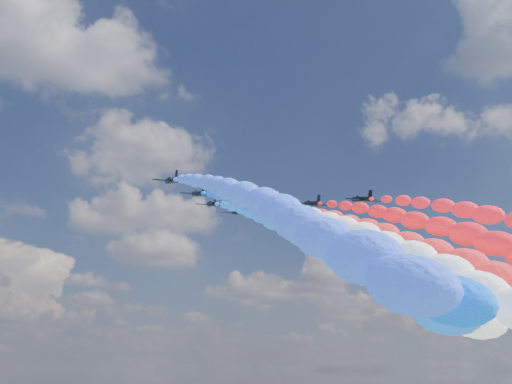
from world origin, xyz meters
name	(u,v)px	position (x,y,z in m)	size (l,w,h in m)	color
jet_0	(172,180)	(-25.44, -5.72, 111.90)	(9.43, 12.65, 2.79)	black
trail_0	(235,206)	(-25.44, -60.04, 91.94)	(6.02, 104.26, 43.40)	blue
jet_1	(198,193)	(-16.33, 3.73, 111.90)	(9.43, 12.65, 2.79)	black
trail_1	(269,223)	(-16.33, -50.60, 91.94)	(6.02, 104.26, 43.40)	blue
jet_2	(212,204)	(-10.06, 13.17, 111.90)	(9.43, 12.65, 2.79)	black
trail_2	(282,235)	(-10.06, -41.15, 91.94)	(6.02, 104.26, 43.40)	#185EFF
jet_3	(249,204)	(-0.32, 9.36, 111.90)	(9.43, 12.65, 2.79)	black
trail_3	(336,235)	(-0.32, -44.97, 91.94)	(6.02, 104.26, 43.40)	white
jet_4	(237,212)	(-0.53, 19.88, 111.90)	(9.43, 12.65, 2.79)	black
trail_4	(313,245)	(-0.53, -34.44, 91.94)	(6.02, 104.26, 43.40)	white
jet_5	(280,209)	(10.21, 12.21, 111.90)	(9.43, 12.65, 2.79)	black
trail_5	(377,241)	(10.21, -42.11, 91.94)	(6.02, 104.26, 43.40)	red
jet_6	(312,203)	(16.49, 3.40, 111.90)	(9.43, 12.65, 2.79)	black
trail_6	(428,235)	(16.49, -50.92, 91.94)	(6.02, 104.26, 43.40)	red
jet_7	(362,199)	(27.48, -5.42, 111.90)	(9.43, 12.65, 2.79)	black
trail_7	(506,229)	(27.48, -59.75, 91.94)	(6.02, 104.26, 43.40)	red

